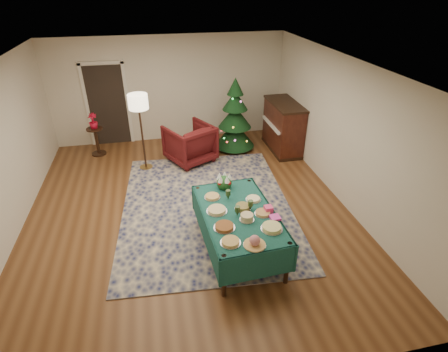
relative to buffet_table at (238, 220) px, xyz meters
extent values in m
plane|color=#593319|center=(-0.64, 1.32, -0.60)|extent=(7.00, 7.00, 0.00)
plane|color=white|center=(-0.64, 1.32, 2.10)|extent=(7.00, 7.00, 0.00)
plane|color=beige|center=(-0.64, 4.82, 0.75)|extent=(6.00, 0.00, 6.00)
plane|color=beige|center=(-0.64, -2.18, 0.75)|extent=(6.00, 0.00, 6.00)
plane|color=beige|center=(2.36, 1.32, 0.75)|extent=(0.00, 7.00, 7.00)
cube|color=black|center=(-2.24, 4.80, 0.42)|extent=(0.92, 0.02, 2.04)
cube|color=silver|center=(-2.74, 4.79, 0.45)|extent=(0.08, 0.04, 2.14)
cube|color=silver|center=(-1.74, 4.79, 0.45)|extent=(0.08, 0.04, 2.14)
cube|color=silver|center=(-2.24, 4.79, 1.50)|extent=(1.08, 0.04, 0.08)
cube|color=#131A48|center=(-0.29, 1.33, -0.59)|extent=(3.50, 4.42, 0.02)
cylinder|color=black|center=(-0.42, -0.89, -0.23)|extent=(0.07, 0.07, 0.75)
cylinder|color=black|center=(-0.51, 0.84, -0.23)|extent=(0.07, 0.07, 0.75)
cylinder|color=black|center=(0.51, -0.84, -0.23)|extent=(0.07, 0.07, 0.75)
cylinder|color=black|center=(0.42, 0.89, -0.23)|extent=(0.07, 0.07, 0.75)
cube|color=#134539|center=(0.00, 0.00, 0.13)|extent=(1.20, 1.95, 0.04)
cube|color=#134539|center=(-0.05, 0.94, -0.09)|extent=(1.13, 0.09, 0.47)
cube|color=#134539|center=(0.05, -0.94, -0.09)|extent=(1.13, 0.09, 0.47)
cube|color=#134539|center=(0.54, 0.03, -0.09)|extent=(0.13, 1.92, 0.47)
cube|color=#134539|center=(-0.54, -0.03, -0.09)|extent=(0.13, 1.92, 0.47)
cylinder|color=silver|center=(-0.28, -0.67, 0.15)|extent=(0.29, 0.29, 0.01)
cylinder|color=tan|center=(-0.28, -0.67, 0.18)|extent=(0.24, 0.24, 0.03)
cylinder|color=silver|center=(0.03, -0.78, 0.15)|extent=(0.31, 0.31, 0.01)
sphere|color=#CC727A|center=(0.03, -0.78, 0.23)|extent=(0.15, 0.15, 0.15)
cylinder|color=silver|center=(0.37, -0.50, 0.15)|extent=(0.32, 0.32, 0.01)
cylinder|color=#D8D172|center=(0.37, -0.50, 0.19)|extent=(0.27, 0.27, 0.05)
cylinder|color=silver|center=(-0.30, -0.33, 0.15)|extent=(0.32, 0.32, 0.01)
cylinder|color=brown|center=(-0.30, -0.33, 0.18)|extent=(0.27, 0.27, 0.04)
cylinder|color=silver|center=(0.07, -0.22, 0.15)|extent=(0.23, 0.23, 0.01)
cylinder|color=tan|center=(0.07, -0.22, 0.21)|extent=(0.19, 0.19, 0.09)
cylinder|color=silver|center=(0.35, -0.12, 0.15)|extent=(0.26, 0.26, 0.01)
cylinder|color=#B2844C|center=(0.35, -0.12, 0.18)|extent=(0.22, 0.22, 0.03)
cylinder|color=silver|center=(-0.32, 0.09, 0.15)|extent=(0.33, 0.33, 0.01)
cylinder|color=#D8BF7F|center=(-0.32, 0.09, 0.18)|extent=(0.28, 0.28, 0.04)
cylinder|color=silver|center=(0.09, 0.07, 0.15)|extent=(0.26, 0.26, 0.01)
cylinder|color=maroon|center=(0.09, 0.07, 0.19)|extent=(0.22, 0.22, 0.06)
cylinder|color=silver|center=(0.32, 0.28, 0.15)|extent=(0.25, 0.25, 0.01)
cylinder|color=#F2EACC|center=(0.32, 0.28, 0.18)|extent=(0.21, 0.21, 0.03)
cylinder|color=silver|center=(-0.32, 0.49, 0.15)|extent=(0.27, 0.27, 0.01)
cylinder|color=tan|center=(-0.32, 0.49, 0.18)|extent=(0.23, 0.23, 0.03)
cone|color=#2D471E|center=(-0.08, 0.39, 0.19)|extent=(0.07, 0.07, 0.09)
cylinder|color=#2D471E|center=(-0.08, 0.39, 0.28)|extent=(0.08, 0.08, 0.09)
cone|color=#2D471E|center=(0.19, 0.02, 0.19)|extent=(0.07, 0.07, 0.09)
cylinder|color=#2D471E|center=(0.19, 0.02, 0.28)|extent=(0.08, 0.08, 0.09)
cone|color=#2D471E|center=(-0.04, -0.09, 0.19)|extent=(0.07, 0.07, 0.09)
cylinder|color=#2D471E|center=(-0.04, -0.09, 0.28)|extent=(0.08, 0.08, 0.09)
cube|color=#F945C0|center=(0.50, -0.27, 0.17)|extent=(0.16, 0.16, 0.04)
cube|color=#F94585|center=(0.45, -0.08, 0.20)|extent=(0.13, 0.13, 0.10)
sphere|color=#1E4C1E|center=(-0.07, 0.74, 0.25)|extent=(0.26, 0.26, 0.26)
cone|color=white|center=(0.02, 0.74, 0.37)|extent=(0.10, 0.10, 0.12)
cone|color=white|center=(-0.04, 0.83, 0.37)|extent=(0.10, 0.10, 0.12)
cone|color=white|center=(-0.14, 0.80, 0.37)|extent=(0.10, 0.10, 0.12)
cone|color=white|center=(-0.14, 0.69, 0.37)|extent=(0.10, 0.10, 0.12)
cone|color=white|center=(-0.04, 0.66, 0.37)|extent=(0.10, 0.10, 0.12)
sphere|color=#B20C0F|center=(0.02, 0.81, 0.29)|extent=(0.07, 0.07, 0.07)
sphere|color=#B20C0F|center=(-0.13, 0.84, 0.29)|extent=(0.07, 0.07, 0.07)
sphere|color=#B20C0F|center=(-0.16, 0.68, 0.29)|extent=(0.07, 0.07, 0.07)
sphere|color=#B20C0F|center=(0.00, 0.65, 0.29)|extent=(0.07, 0.07, 0.07)
imported|color=#4E1012|center=(-0.35, 3.32, -0.10)|extent=(1.29, 1.26, 1.01)
cylinder|color=#A57F3F|center=(-1.42, 3.18, -0.58)|extent=(0.30, 0.30, 0.03)
cylinder|color=black|center=(-1.42, 3.18, 0.20)|extent=(0.04, 0.04, 1.60)
cylinder|color=#FFEABF|center=(-1.42, 3.18, 1.00)|extent=(0.43, 0.43, 0.32)
cylinder|color=black|center=(-2.57, 4.16, -0.58)|extent=(0.35, 0.35, 0.04)
cylinder|color=black|center=(-2.57, 4.16, -0.26)|extent=(0.08, 0.08, 0.64)
cylinder|color=black|center=(-2.57, 4.16, 0.08)|extent=(0.39, 0.39, 0.03)
imported|color=red|center=(-2.57, 4.16, 0.20)|extent=(0.21, 0.37, 0.21)
cylinder|color=black|center=(0.86, 3.79, -0.53)|extent=(0.11, 0.11, 0.15)
cone|color=black|center=(0.86, 3.79, -0.19)|extent=(1.21, 1.21, 0.64)
cone|color=black|center=(0.86, 3.79, 0.27)|extent=(0.99, 0.99, 0.55)
cone|color=black|center=(0.86, 3.79, 0.69)|extent=(0.75, 0.75, 0.46)
cone|color=black|center=(0.86, 3.79, 1.04)|extent=(0.48, 0.48, 0.41)
cube|color=black|center=(2.04, 3.49, -0.56)|extent=(0.62, 1.42, 0.08)
cube|color=black|center=(2.04, 3.49, 0.02)|extent=(0.60, 1.40, 1.16)
cube|color=black|center=(2.04, 3.49, 0.62)|extent=(0.64, 1.44, 0.05)
cube|color=white|center=(1.74, 3.49, 0.10)|extent=(0.12, 1.20, 0.06)
camera|label=1|loc=(-1.14, -4.25, 3.33)|focal=28.00mm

